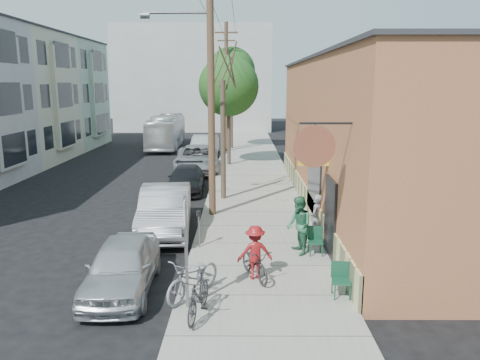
{
  "coord_description": "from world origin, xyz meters",
  "views": [
    {
      "loc": [
        3.68,
        -15.19,
        5.5
      ],
      "look_at": [
        3.59,
        4.12,
        1.5
      ],
      "focal_mm": 35.0,
      "sensor_mm": 36.0,
      "label": 1
    }
  ],
  "objects_px": {
    "car_1": "(165,210)",
    "parking_meter_near": "(199,223)",
    "tree_leafy_mid": "(229,86)",
    "parked_bike_a": "(198,295)",
    "patron_grey": "(316,219)",
    "parking_meter_far": "(213,176)",
    "tree_bare": "(223,141)",
    "car_3": "(197,159)",
    "utility_pole_near": "(209,86)",
    "car_4": "(204,146)",
    "car_2": "(186,179)",
    "bus": "(166,131)",
    "patron_green": "(299,226)",
    "cyclist": "(255,252)",
    "patio_chair_a": "(316,241)",
    "parked_bike_b": "(194,277)",
    "sign_post": "(186,241)",
    "car_0": "(122,266)",
    "patio_chair_b": "(341,281)",
    "tree_leafy_far": "(231,71)"
  },
  "relations": [
    {
      "from": "tree_leafy_mid",
      "to": "parked_bike_a",
      "type": "distance_m",
      "value": 21.59
    },
    {
      "from": "car_4",
      "to": "cyclist",
      "type": "bearing_deg",
      "value": -78.66
    },
    {
      "from": "patron_green",
      "to": "parked_bike_a",
      "type": "distance_m",
      "value": 5.01
    },
    {
      "from": "parking_meter_near",
      "to": "patron_grey",
      "type": "bearing_deg",
      "value": 7.22
    },
    {
      "from": "car_3",
      "to": "utility_pole_near",
      "type": "bearing_deg",
      "value": -85.08
    },
    {
      "from": "patron_grey",
      "to": "cyclist",
      "type": "bearing_deg",
      "value": -12.16
    },
    {
      "from": "patio_chair_a",
      "to": "car_0",
      "type": "distance_m",
      "value": 6.03
    },
    {
      "from": "parking_meter_near",
      "to": "car_0",
      "type": "height_order",
      "value": "car_0"
    },
    {
      "from": "patron_grey",
      "to": "tree_bare",
      "type": "bearing_deg",
      "value": -128.26
    },
    {
      "from": "parking_meter_far",
      "to": "patron_grey",
      "type": "relative_size",
      "value": 0.74
    },
    {
      "from": "sign_post",
      "to": "patio_chair_a",
      "type": "xyz_separation_m",
      "value": [
        3.67,
        3.57,
        -1.24
      ]
    },
    {
      "from": "car_1",
      "to": "bus",
      "type": "distance_m",
      "value": 24.05
    },
    {
      "from": "parked_bike_a",
      "to": "bus",
      "type": "height_order",
      "value": "bus"
    },
    {
      "from": "tree_leafy_mid",
      "to": "tree_leafy_far",
      "type": "relative_size",
      "value": 0.86
    },
    {
      "from": "tree_bare",
      "to": "parked_bike_a",
      "type": "xyz_separation_m",
      "value": [
        -0.13,
        -11.5,
        -2.23
      ]
    },
    {
      "from": "sign_post",
      "to": "car_0",
      "type": "bearing_deg",
      "value": 147.41
    },
    {
      "from": "bus",
      "to": "utility_pole_near",
      "type": "bearing_deg",
      "value": -78.4
    },
    {
      "from": "parked_bike_a",
      "to": "car_4",
      "type": "height_order",
      "value": "car_4"
    },
    {
      "from": "car_1",
      "to": "parking_meter_near",
      "type": "bearing_deg",
      "value": -60.83
    },
    {
      "from": "car_1",
      "to": "car_4",
      "type": "distance_m",
      "value": 18.28
    },
    {
      "from": "tree_leafy_mid",
      "to": "patron_grey",
      "type": "relative_size",
      "value": 4.28
    },
    {
      "from": "tree_leafy_mid",
      "to": "parked_bike_a",
      "type": "bearing_deg",
      "value": -90.36
    },
    {
      "from": "parking_meter_near",
      "to": "car_1",
      "type": "xyz_separation_m",
      "value": [
        -1.45,
        2.11,
        -0.13
      ]
    },
    {
      "from": "patio_chair_a",
      "to": "patio_chair_b",
      "type": "xyz_separation_m",
      "value": [
        0.18,
        -3.03,
        0.0
      ]
    },
    {
      "from": "tree_bare",
      "to": "cyclist",
      "type": "distance_m",
      "value": 9.59
    },
    {
      "from": "patio_chair_b",
      "to": "car_2",
      "type": "height_order",
      "value": "car_2"
    },
    {
      "from": "car_4",
      "to": "patron_grey",
      "type": "bearing_deg",
      "value": -71.52
    },
    {
      "from": "parked_bike_b",
      "to": "car_4",
      "type": "bearing_deg",
      "value": 126.02
    },
    {
      "from": "patron_grey",
      "to": "parked_bike_a",
      "type": "relative_size",
      "value": 0.96
    },
    {
      "from": "parked_bike_a",
      "to": "sign_post",
      "type": "bearing_deg",
      "value": 134.31
    },
    {
      "from": "patron_grey",
      "to": "cyclist",
      "type": "distance_m",
      "value": 3.73
    },
    {
      "from": "patron_grey",
      "to": "car_1",
      "type": "bearing_deg",
      "value": -83.36
    },
    {
      "from": "sign_post",
      "to": "tree_bare",
      "type": "relative_size",
      "value": 0.51
    },
    {
      "from": "patio_chair_b",
      "to": "car_2",
      "type": "xyz_separation_m",
      "value": [
        -5.4,
        12.58,
        0.05
      ]
    },
    {
      "from": "parked_bike_a",
      "to": "car_3",
      "type": "xyz_separation_m",
      "value": [
        -1.87,
        19.22,
        0.14
      ]
    },
    {
      "from": "cyclist",
      "to": "car_2",
      "type": "height_order",
      "value": "cyclist"
    },
    {
      "from": "tree_leafy_mid",
      "to": "parked_bike_a",
      "type": "relative_size",
      "value": 4.12
    },
    {
      "from": "sign_post",
      "to": "tree_bare",
      "type": "xyz_separation_m",
      "value": [
        0.45,
        11.03,
        1.07
      ]
    },
    {
      "from": "parking_meter_far",
      "to": "car_1",
      "type": "distance_m",
      "value": 5.95
    },
    {
      "from": "parked_bike_b",
      "to": "car_0",
      "type": "xyz_separation_m",
      "value": [
        -1.98,
        0.64,
        0.03
      ]
    },
    {
      "from": "patio_chair_b",
      "to": "car_1",
      "type": "xyz_separation_m",
      "value": [
        -5.4,
        5.83,
        0.26
      ]
    },
    {
      "from": "car_2",
      "to": "bus",
      "type": "bearing_deg",
      "value": 100.26
    },
    {
      "from": "sign_post",
      "to": "parked_bike_a",
      "type": "distance_m",
      "value": 1.29
    },
    {
      "from": "utility_pole_near",
      "to": "car_2",
      "type": "relative_size",
      "value": 2.26
    },
    {
      "from": "patio_chair_a",
      "to": "car_3",
      "type": "bearing_deg",
      "value": 114.71
    },
    {
      "from": "patio_chair_a",
      "to": "sign_post",
      "type": "bearing_deg",
      "value": -130.06
    },
    {
      "from": "car_1",
      "to": "bus",
      "type": "xyz_separation_m",
      "value": [
        -3.71,
        23.75,
        0.54
      ]
    },
    {
      "from": "patio_chair_a",
      "to": "parked_bike_b",
      "type": "xyz_separation_m",
      "value": [
        -3.57,
        -3.0,
        0.09
      ]
    },
    {
      "from": "patron_green",
      "to": "tree_bare",
      "type": "bearing_deg",
      "value": -172.71
    },
    {
      "from": "tree_bare",
      "to": "bus",
      "type": "bearing_deg",
      "value": 106.66
    }
  ]
}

